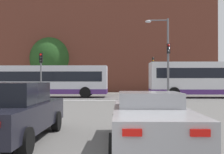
{
  "coord_description": "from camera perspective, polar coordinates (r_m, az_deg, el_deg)",
  "views": [
    {
      "loc": [
        1.11,
        -3.09,
        1.68
      ],
      "look_at": [
        0.38,
        25.59,
        1.92
      ],
      "focal_mm": 45.0,
      "sensor_mm": 36.0,
      "label": 1
    }
  ],
  "objects": [
    {
      "name": "stop_line_strip",
      "position": [
        22.36,
        -1.4,
        -4.78
      ],
      "size": [
        7.55,
        0.3,
        0.01
      ],
      "primitive_type": "cube",
      "color": "silver",
      "rests_on": "ground_plane"
    },
    {
      "name": "far_pavement",
      "position": [
        34.57,
        -0.39,
        -3.25
      ],
      "size": [
        68.39,
        2.5,
        0.01
      ],
      "primitive_type": "cube",
      "color": "gray",
      "rests_on": "ground_plane"
    },
    {
      "name": "brick_civic_building",
      "position": [
        43.72,
        -2.46,
        8.35
      ],
      "size": [
        32.02,
        12.74,
        23.62
      ],
      "color": "brown",
      "rests_on": "ground_plane"
    },
    {
      "name": "car_saloon_left",
      "position": [
        8.2,
        -20.02,
        -6.62
      ],
      "size": [
        2.1,
        4.9,
        1.59
      ],
      "rotation": [
        0.0,
        0.0,
        0.0
      ],
      "color": "black",
      "rests_on": "ground_plane"
    },
    {
      "name": "car_roadster_right",
      "position": [
        7.09,
        7.66,
        -8.44
      ],
      "size": [
        1.91,
        4.89,
        1.36
      ],
      "rotation": [
        0.0,
        0.0,
        -0.0
      ],
      "color": "#9E9EA3",
      "rests_on": "ground_plane"
    },
    {
      "name": "bus_crossing_lead",
      "position": [
        27.01,
        -11.77,
        -0.7
      ],
      "size": [
        10.1,
        2.66,
        2.94
      ],
      "rotation": [
        0.0,
        0.0,
        -1.57
      ],
      "color": "silver",
      "rests_on": "ground_plane"
    },
    {
      "name": "bus_crossing_trailing",
      "position": [
        27.16,
        18.68,
        -0.33
      ],
      "size": [
        10.39,
        2.7,
        3.24
      ],
      "rotation": [
        0.0,
        0.0,
        -1.57
      ],
      "color": "silver",
      "rests_on": "ground_plane"
    },
    {
      "name": "traffic_light_near_right",
      "position": [
        23.08,
        11.41,
        2.92
      ],
      "size": [
        0.26,
        0.31,
        4.57
      ],
      "color": "slate",
      "rests_on": "ground_plane"
    },
    {
      "name": "traffic_light_near_left",
      "position": [
        23.82,
        -14.25,
        1.77
      ],
      "size": [
        0.26,
        0.31,
        3.85
      ],
      "color": "slate",
      "rests_on": "ground_plane"
    },
    {
      "name": "traffic_light_far_right",
      "position": [
        34.31,
        8.35,
        1.58
      ],
      "size": [
        0.26,
        0.31,
        4.34
      ],
      "color": "slate",
      "rests_on": "ground_plane"
    },
    {
      "name": "street_lamp_junction",
      "position": [
        24.23,
        10.5,
        5.48
      ],
      "size": [
        2.0,
        0.36,
        6.84
      ],
      "color": "slate",
      "rests_on": "ground_plane"
    },
    {
      "name": "pedestrian_waiting",
      "position": [
        35.6,
        8.25,
        -1.58
      ],
      "size": [
        0.28,
        0.43,
        1.69
      ],
      "rotation": [
        0.0,
        0.0,
        4.56
      ],
      "color": "brown",
      "rests_on": "ground_plane"
    },
    {
      "name": "tree_by_building",
      "position": [
        39.27,
        -12.27,
        3.65
      ],
      "size": [
        5.73,
        5.73,
        7.51
      ],
      "color": "#4C3823",
      "rests_on": "ground_plane"
    }
  ]
}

